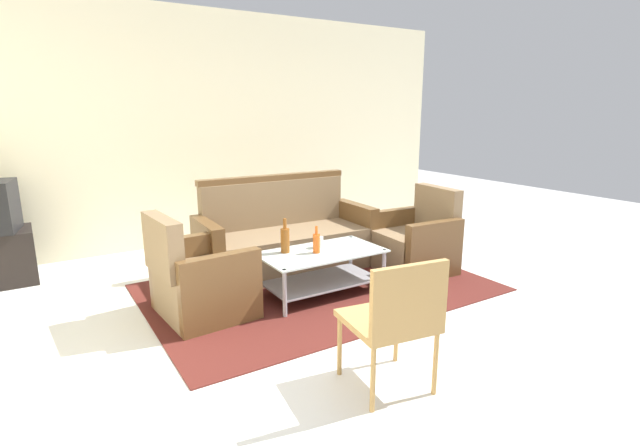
# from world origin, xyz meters

# --- Properties ---
(ground_plane) EXTENTS (14.00, 14.00, 0.00)m
(ground_plane) POSITION_xyz_m (0.00, 0.00, 0.00)
(ground_plane) COLOR white
(wall_back) EXTENTS (6.52, 0.12, 2.80)m
(wall_back) POSITION_xyz_m (0.00, 3.06, 1.40)
(wall_back) COLOR beige
(wall_back) RESTS_ON ground
(rug) EXTENTS (3.08, 2.06, 0.01)m
(rug) POSITION_xyz_m (-0.02, 0.82, 0.01)
(rug) COLOR #511E19
(rug) RESTS_ON ground
(couch) EXTENTS (1.82, 0.79, 0.96)m
(couch) POSITION_xyz_m (-0.03, 1.45, 0.32)
(couch) COLOR #7F6647
(couch) RESTS_ON rug
(armchair_left) EXTENTS (0.75, 0.81, 0.85)m
(armchair_left) POSITION_xyz_m (-1.15, 0.83, 0.29)
(armchair_left) COLOR #7F6647
(armchair_left) RESTS_ON rug
(armchair_right) EXTENTS (0.74, 0.80, 0.85)m
(armchair_right) POSITION_xyz_m (1.11, 0.74, 0.29)
(armchair_right) COLOR #7F6647
(armchair_right) RESTS_ON rug
(coffee_table) EXTENTS (1.10, 0.60, 0.40)m
(coffee_table) POSITION_xyz_m (-0.08, 0.67, 0.27)
(coffee_table) COLOR silver
(coffee_table) RESTS_ON rug
(bottle_orange) EXTENTS (0.06, 0.06, 0.24)m
(bottle_orange) POSITION_xyz_m (-0.14, 0.66, 0.50)
(bottle_orange) COLOR #D85919
(bottle_orange) RESTS_ON coffee_table
(bottle_brown) EXTENTS (0.08, 0.08, 0.31)m
(bottle_brown) POSITION_xyz_m (-0.37, 0.82, 0.53)
(bottle_brown) COLOR brown
(bottle_brown) RESTS_ON coffee_table
(cup) EXTENTS (0.08, 0.08, 0.10)m
(cup) POSITION_xyz_m (-0.03, 0.79, 0.46)
(cup) COLOR silver
(cup) RESTS_ON coffee_table
(wicker_chair) EXTENTS (0.54, 0.54, 0.84)m
(wicker_chair) POSITION_xyz_m (-0.53, -0.85, 0.49)
(wicker_chair) COLOR #AD844C
(wicker_chair) RESTS_ON ground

